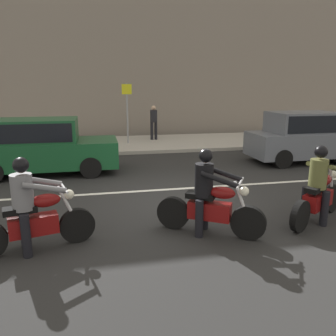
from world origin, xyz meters
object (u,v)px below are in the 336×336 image
(parked_sedan_forest_green, at_px, (42,146))
(pedestrian_bystander, at_px, (154,120))
(motorcycle_with_rider_olive, at_px, (319,191))
(motorcycle_with_rider_gray, at_px, (31,213))
(parked_hatchback_slate_gray, at_px, (302,136))
(street_sign_post, at_px, (127,108))
(motorcycle_with_rider_black_leather, at_px, (209,200))

(parked_sedan_forest_green, bearing_deg, pedestrian_bystander, 50.41)
(motorcycle_with_rider_olive, height_order, parked_sedan_forest_green, parked_sedan_forest_green)
(motorcycle_with_rider_olive, bearing_deg, pedestrian_bystander, 98.68)
(motorcycle_with_rider_gray, relative_size, pedestrian_bystander, 1.21)
(motorcycle_with_rider_gray, relative_size, parked_sedan_forest_green, 0.45)
(parked_hatchback_slate_gray, height_order, pedestrian_bystander, parked_hatchback_slate_gray)
(parked_hatchback_slate_gray, bearing_deg, motorcycle_with_rider_olive, -119.74)
(motorcycle_with_rider_gray, bearing_deg, pedestrian_bystander, 70.22)
(parked_hatchback_slate_gray, relative_size, street_sign_post, 1.40)
(street_sign_post, distance_m, pedestrian_bystander, 1.70)
(motorcycle_with_rider_olive, relative_size, street_sign_post, 0.70)
(motorcycle_with_rider_gray, distance_m, pedestrian_bystander, 11.28)
(parked_sedan_forest_green, bearing_deg, motorcycle_with_rider_black_leather, -55.50)
(motorcycle_with_rider_olive, height_order, pedestrian_bystander, pedestrian_bystander)
(street_sign_post, bearing_deg, parked_sedan_forest_green, -124.23)
(parked_sedan_forest_green, height_order, parked_hatchback_slate_gray, parked_hatchback_slate_gray)
(motorcycle_with_rider_black_leather, distance_m, parked_sedan_forest_green, 6.42)
(motorcycle_with_rider_black_leather, bearing_deg, parked_hatchback_slate_gray, 44.71)
(motorcycle_with_rider_gray, bearing_deg, motorcycle_with_rider_olive, 1.61)
(motorcycle_with_rider_black_leather, xyz_separation_m, parked_sedan_forest_green, (-3.63, 5.28, 0.23))
(motorcycle_with_rider_black_leather, relative_size, street_sign_post, 0.68)
(motorcycle_with_rider_gray, bearing_deg, motorcycle_with_rider_black_leather, 0.54)
(parked_hatchback_slate_gray, bearing_deg, pedestrian_bystander, 129.76)
(motorcycle_with_rider_gray, distance_m, motorcycle_with_rider_black_leather, 3.06)
(motorcycle_with_rider_olive, xyz_separation_m, pedestrian_bystander, (-1.60, 10.46, 0.45))
(motorcycle_with_rider_olive, bearing_deg, motorcycle_with_rider_black_leather, -177.00)
(motorcycle_with_rider_gray, height_order, parked_sedan_forest_green, parked_sedan_forest_green)
(motorcycle_with_rider_olive, bearing_deg, parked_hatchback_slate_gray, 60.26)
(parked_sedan_forest_green, distance_m, pedestrian_bystander, 6.88)
(motorcycle_with_rider_olive, distance_m, parked_sedan_forest_green, 7.90)
(pedestrian_bystander, bearing_deg, motorcycle_with_rider_gray, -109.78)
(parked_sedan_forest_green, relative_size, pedestrian_bystander, 2.68)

